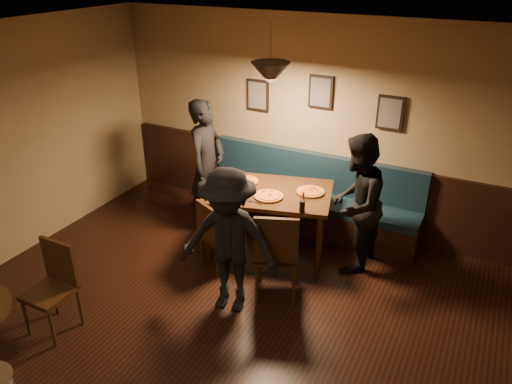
% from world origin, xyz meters
% --- Properties ---
extents(ceiling, '(7.00, 7.00, 0.00)m').
position_xyz_m(ceiling, '(0.00, 0.00, 2.80)').
color(ceiling, silver).
rests_on(ceiling, ground).
extents(wall_back, '(6.00, 0.00, 6.00)m').
position_xyz_m(wall_back, '(0.00, 3.50, 1.40)').
color(wall_back, '#8C704F').
rests_on(wall_back, ground).
extents(wainscot, '(5.88, 0.06, 1.00)m').
position_xyz_m(wainscot, '(0.00, 3.47, 0.50)').
color(wainscot, black).
rests_on(wainscot, ground).
extents(booth_bench, '(3.00, 0.60, 1.00)m').
position_xyz_m(booth_bench, '(0.00, 3.20, 0.50)').
color(booth_bench, '#0F232D').
rests_on(booth_bench, ground).
extents(picture_left, '(0.32, 0.04, 0.42)m').
position_xyz_m(picture_left, '(-0.90, 3.47, 1.70)').
color(picture_left, black).
rests_on(picture_left, wall_back).
extents(picture_center, '(0.32, 0.04, 0.42)m').
position_xyz_m(picture_center, '(0.00, 3.47, 1.85)').
color(picture_center, black).
rests_on(picture_center, wall_back).
extents(picture_right, '(0.32, 0.04, 0.42)m').
position_xyz_m(picture_right, '(0.90, 3.47, 1.70)').
color(picture_right, black).
rests_on(picture_right, wall_back).
extents(pendant_lamp, '(0.44, 0.44, 0.25)m').
position_xyz_m(pendant_lamp, '(-0.25, 2.50, 2.25)').
color(pendant_lamp, black).
rests_on(pendant_lamp, ceiling).
extents(dining_table, '(1.72, 1.34, 0.81)m').
position_xyz_m(dining_table, '(-0.25, 2.50, 0.41)').
color(dining_table, black).
rests_on(dining_table, floor).
extents(chair_near_left, '(0.52, 0.52, 0.88)m').
position_xyz_m(chair_near_left, '(-0.59, 1.87, 0.44)').
color(chair_near_left, black).
rests_on(chair_near_left, floor).
extents(chair_near_right, '(0.60, 0.60, 1.05)m').
position_xyz_m(chair_near_right, '(0.22, 1.72, 0.53)').
color(chair_near_right, black).
rests_on(chair_near_right, floor).
extents(diner_left, '(0.45, 0.67, 1.80)m').
position_xyz_m(diner_left, '(-1.25, 2.66, 0.90)').
color(diner_left, black).
rests_on(diner_left, floor).
extents(diner_right, '(0.65, 0.83, 1.68)m').
position_xyz_m(diner_right, '(0.82, 2.60, 0.84)').
color(diner_right, black).
rests_on(diner_right, floor).
extents(diner_front, '(1.13, 0.76, 1.61)m').
position_xyz_m(diner_front, '(-0.11, 1.26, 0.81)').
color(diner_front, black).
rests_on(diner_front, floor).
extents(pizza_a, '(0.38, 0.38, 0.04)m').
position_xyz_m(pizza_a, '(-0.63, 2.58, 0.83)').
color(pizza_a, orange).
rests_on(pizza_a, dining_table).
extents(pizza_b, '(0.36, 0.36, 0.04)m').
position_xyz_m(pizza_b, '(-0.18, 2.33, 0.83)').
color(pizza_b, orange).
rests_on(pizza_b, dining_table).
extents(pizza_c, '(0.39, 0.39, 0.04)m').
position_xyz_m(pizza_c, '(0.23, 2.67, 0.83)').
color(pizza_c, orange).
rests_on(pizza_c, dining_table).
extents(soda_glass, '(0.07, 0.07, 0.14)m').
position_xyz_m(soda_glass, '(0.32, 2.17, 0.88)').
color(soda_glass, black).
rests_on(soda_glass, dining_table).
extents(tabasco_bottle, '(0.03, 0.03, 0.11)m').
position_xyz_m(tabasco_bottle, '(0.21, 2.46, 0.87)').
color(tabasco_bottle, maroon).
rests_on(tabasco_bottle, dining_table).
extents(napkin_a, '(0.16, 0.16, 0.01)m').
position_xyz_m(napkin_a, '(-0.79, 2.71, 0.82)').
color(napkin_a, '#1D6F2C').
rests_on(napkin_a, dining_table).
extents(napkin_b, '(0.18, 0.18, 0.01)m').
position_xyz_m(napkin_b, '(-0.81, 2.18, 0.82)').
color(napkin_b, '#1B662A').
rests_on(napkin_b, dining_table).
extents(cutlery_set, '(0.18, 0.06, 0.00)m').
position_xyz_m(cutlery_set, '(-0.33, 2.14, 0.82)').
color(cutlery_set, silver).
rests_on(cutlery_set, dining_table).
extents(cafe_chair_far, '(0.42, 0.42, 0.95)m').
position_xyz_m(cafe_chair_far, '(-1.49, 0.12, 0.47)').
color(cafe_chair_far, black).
rests_on(cafe_chair_far, floor).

